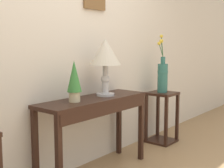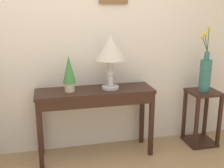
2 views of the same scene
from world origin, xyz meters
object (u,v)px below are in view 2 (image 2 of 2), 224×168
Objects in this scene: console_table at (95,100)px; table_lamp at (110,50)px; potted_plant_on_console at (69,72)px; flower_vase_tall_right at (205,72)px; pedestal_stand_right at (201,117)px.

table_lamp is (0.17, 0.02, 0.52)m from console_table.
flower_vase_tall_right is at bearing -0.44° from potted_plant_on_console.
console_table is at bearing -3.97° from potted_plant_on_console.
flower_vase_tall_right is (1.51, -0.01, -0.07)m from potted_plant_on_console.
console_table is 0.54m from table_lamp.
potted_plant_on_console is (-0.43, -0.00, -0.21)m from table_lamp.
table_lamp reaches higher than pedestal_stand_right.
table_lamp reaches higher than potted_plant_on_console.
potted_plant_on_console is at bearing 179.56° from flower_vase_tall_right.
potted_plant_on_console is 1.51m from flower_vase_tall_right.
console_table reaches higher than pedestal_stand_right.
table_lamp is 0.78× the size of flower_vase_tall_right.
flower_vase_tall_right is (1.25, 0.01, 0.24)m from console_table.
table_lamp is 1.12m from flower_vase_tall_right.
console_table is 3.34× the size of potted_plant_on_console.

